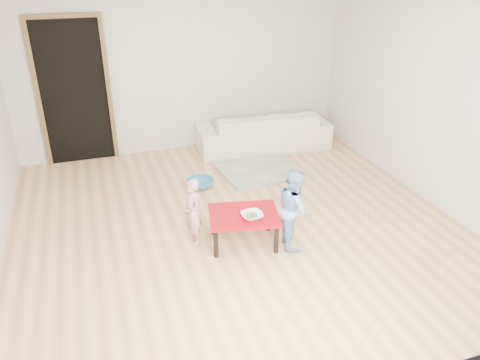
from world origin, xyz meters
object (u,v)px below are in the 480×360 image
sofa (263,130)px  basin (200,183)px  red_table (244,228)px  child_blue (294,208)px  child_pink (193,212)px  bowl (252,216)px

sofa → basin: size_ratio=5.74×
red_table → child_blue: (0.50, -0.18, 0.25)m
child_pink → basin: child_pink is taller
red_table → child_blue: child_blue is taller
red_table → child_blue: bearing=-19.5°
bowl → basin: bearing=96.3°
sofa → red_table: size_ratio=2.83×
bowl → child_blue: 0.45m
basin → child_blue: bearing=-69.1°
child_pink → child_blue: child_blue is taller
red_table → bowl: (0.05, -0.11, 0.21)m
red_table → basin: (-0.12, 1.44, -0.13)m
sofa → child_pink: 2.84m
sofa → red_table: 2.74m
child_blue → basin: size_ratio=2.42×
bowl → basin: 1.60m
bowl → basin: (-0.17, 1.55, -0.34)m
red_table → bowl: size_ratio=3.27×
sofa → child_blue: (-0.66, -2.65, 0.13)m
red_table → basin: bearing=94.7°
child_blue → red_table: bearing=81.4°
red_table → basin: size_ratio=2.03×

